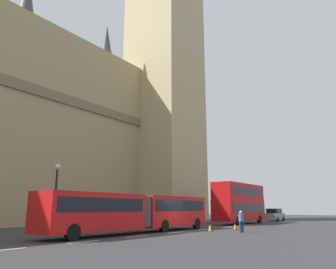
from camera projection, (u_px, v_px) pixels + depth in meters
name	position (u px, v px, depth m)	size (l,w,h in m)	color
ground_plane	(182.00, 232.00, 26.48)	(160.00, 160.00, 0.00)	#333335
lane_centre_marking	(158.00, 234.00, 23.92)	(25.20, 0.16, 0.01)	silver
clock_tower	(165.00, 2.00, 59.19)	(11.74, 11.74, 73.81)	tan
articulated_bus	(137.00, 210.00, 25.38)	(17.02, 2.54, 2.90)	red
double_decker_bus	(240.00, 202.00, 40.89)	(10.66, 2.54, 4.90)	#B20F0F
sedan_lead	(275.00, 215.00, 49.81)	(4.40, 1.86, 1.85)	gray
traffic_cone_west	(210.00, 228.00, 26.97)	(0.36, 0.36, 0.58)	black
traffic_cone_middle	(235.00, 226.00, 29.23)	(0.36, 0.36, 0.58)	black
street_lamp	(56.00, 193.00, 24.85)	(0.44, 0.44, 5.27)	black
pedestrian_near_cones	(241.00, 221.00, 25.93)	(0.44, 0.46, 1.69)	#262D4C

